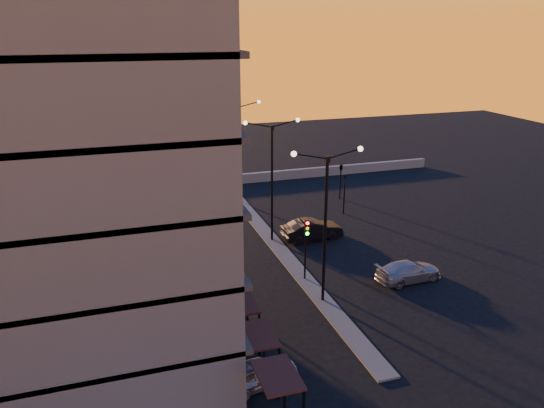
{
  "coord_description": "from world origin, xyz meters",
  "views": [
    {
      "loc": [
        -11.79,
        -26.29,
        16.02
      ],
      "look_at": [
        -0.86,
        7.34,
        3.98
      ],
      "focal_mm": 35.0,
      "sensor_mm": 36.0,
      "label": 1
    }
  ],
  "objects_px": {
    "traffic_light_main": "(306,240)",
    "car_hatchback": "(258,372)",
    "car_sedan": "(312,230)",
    "car_wagon": "(409,271)",
    "streetlamp_mid": "(272,172)"
  },
  "relations": [
    {
      "from": "car_sedan",
      "to": "car_wagon",
      "type": "distance_m",
      "value": 9.17
    },
    {
      "from": "car_sedan",
      "to": "car_wagon",
      "type": "height_order",
      "value": "car_sedan"
    },
    {
      "from": "traffic_light_main",
      "to": "car_hatchback",
      "type": "height_order",
      "value": "traffic_light_main"
    },
    {
      "from": "car_hatchback",
      "to": "car_sedan",
      "type": "relative_size",
      "value": 0.81
    },
    {
      "from": "streetlamp_mid",
      "to": "car_hatchback",
      "type": "bearing_deg",
      "value": -110.15
    },
    {
      "from": "car_wagon",
      "to": "car_sedan",
      "type": "bearing_deg",
      "value": 16.56
    },
    {
      "from": "streetlamp_mid",
      "to": "car_wagon",
      "type": "relative_size",
      "value": 2.1
    },
    {
      "from": "traffic_light_main",
      "to": "car_hatchback",
      "type": "distance_m",
      "value": 11.2
    },
    {
      "from": "streetlamp_mid",
      "to": "car_hatchback",
      "type": "distance_m",
      "value": 18.08
    },
    {
      "from": "streetlamp_mid",
      "to": "car_sedan",
      "type": "xyz_separation_m",
      "value": [
        3.11,
        -0.61,
        -4.8
      ]
    },
    {
      "from": "traffic_light_main",
      "to": "car_hatchback",
      "type": "bearing_deg",
      "value": -123.07
    },
    {
      "from": "traffic_light_main",
      "to": "car_sedan",
      "type": "xyz_separation_m",
      "value": [
        3.11,
        6.52,
        -2.09
      ]
    },
    {
      "from": "car_sedan",
      "to": "car_wagon",
      "type": "relative_size",
      "value": 1.06
    },
    {
      "from": "traffic_light_main",
      "to": "car_wagon",
      "type": "distance_m",
      "value": 7.13
    },
    {
      "from": "streetlamp_mid",
      "to": "car_wagon",
      "type": "bearing_deg",
      "value": -54.71
    }
  ]
}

